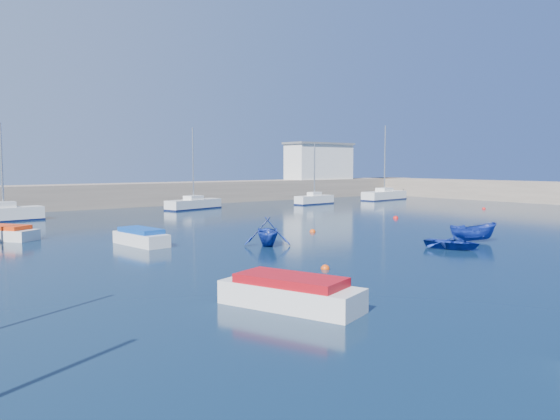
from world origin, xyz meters
TOP-DOWN VIEW (x-y plane):
  - ground at (0.00, 0.00)m, footprint 220.00×220.00m
  - back_wall at (0.00, 46.00)m, footprint 96.00×4.50m
  - right_arm at (44.00, 32.00)m, footprint 4.50×32.00m
  - harbor_office at (30.00, 46.00)m, footprint 10.00×4.00m
  - sailboat_5 at (-13.86, 36.31)m, footprint 6.21×2.23m
  - sailboat_6 at (4.74, 37.74)m, footprint 6.83×3.48m
  - sailboat_7 at (19.75, 35.41)m, footprint 5.50×2.02m
  - sailboat_8 at (32.47, 35.63)m, footprint 7.80×3.06m
  - motorboat_0 at (-12.32, 0.32)m, footprint 3.18×5.10m
  - motorboat_1 at (-10.39, 16.65)m, footprint 1.91×4.25m
  - motorboat_2 at (-16.33, 24.20)m, footprint 3.85×4.64m
  - dinghy_center at (2.84, 4.61)m, footprint 2.97×3.56m
  - dinghy_left at (-4.62, 11.98)m, footprint 3.99×4.10m
  - dinghy_right at (6.10, 5.40)m, footprint 3.20×2.46m
  - buoy_0 at (-6.86, 4.57)m, footprint 0.41×0.41m
  - buoy_1 at (13.89, 17.98)m, footprint 0.46×0.46m
  - buoy_3 at (1.66, 15.13)m, footprint 0.44×0.44m
  - buoy_4 at (29.27, 18.93)m, footprint 0.38×0.38m

SIDE VIEW (x-z plane):
  - ground at x=0.00m, z-range 0.00..0.00m
  - buoy_0 at x=-6.86m, z-range -0.20..0.20m
  - buoy_1 at x=13.89m, z-range -0.23..0.23m
  - buoy_3 at x=1.66m, z-range -0.22..0.22m
  - buoy_4 at x=29.27m, z-range -0.19..0.19m
  - dinghy_center at x=2.84m, z-range 0.00..0.64m
  - motorboat_2 at x=-16.33m, z-range -0.03..0.90m
  - motorboat_1 at x=-10.39m, z-range -0.03..0.98m
  - motorboat_0 at x=-12.32m, z-range -0.03..1.04m
  - sailboat_6 at x=4.74m, z-range -3.72..4.88m
  - sailboat_7 at x=19.75m, z-range -3.03..4.19m
  - dinghy_right at x=6.10m, z-range 0.00..1.17m
  - sailboat_8 at x=32.47m, z-range -4.30..5.59m
  - sailboat_5 at x=-13.86m, z-range -3.42..4.73m
  - dinghy_left at x=-4.62m, z-range 0.00..1.64m
  - back_wall at x=0.00m, z-range 0.00..2.60m
  - right_arm at x=44.00m, z-range 0.00..2.60m
  - harbor_office at x=30.00m, z-range 2.60..7.60m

